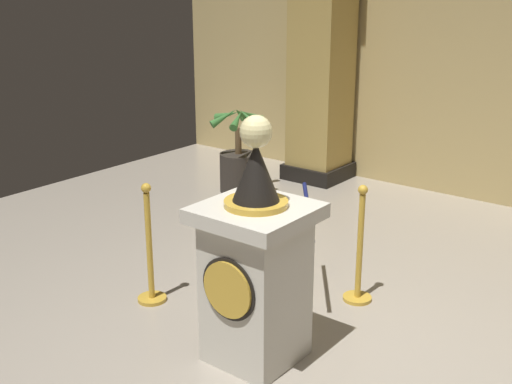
{
  "coord_description": "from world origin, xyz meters",
  "views": [
    {
      "loc": [
        2.07,
        -3.33,
        2.54
      ],
      "look_at": [
        -0.4,
        -0.16,
        1.23
      ],
      "focal_mm": 45.57,
      "sensor_mm": 36.0,
      "label": 1
    }
  ],
  "objects": [
    {
      "name": "ground_plane",
      "position": [
        0.0,
        0.0,
        0.0
      ],
      "size": [
        10.05,
        10.05,
        0.0
      ],
      "primitive_type": "plane",
      "color": "#9E9384"
    },
    {
      "name": "pedestal_clock",
      "position": [
        -0.4,
        -0.16,
        0.69
      ],
      "size": [
        0.71,
        0.71,
        1.74
      ],
      "color": "beige",
      "rests_on": "ground_plane"
    },
    {
      "name": "stanchion_near",
      "position": [
        -0.26,
        1.03,
        0.35
      ],
      "size": [
        0.24,
        0.24,
        1.0
      ],
      "color": "gold",
      "rests_on": "ground_plane"
    },
    {
      "name": "stanchion_far",
      "position": [
        -1.6,
        -0.03,
        0.36
      ],
      "size": [
        0.24,
        0.24,
        1.02
      ],
      "color": "gold",
      "rests_on": "ground_plane"
    },
    {
      "name": "velvet_rope",
      "position": [
        -0.93,
        0.5,
        0.79
      ],
      "size": [
        1.23,
        1.23,
        0.22
      ],
      "color": "#141947"
    },
    {
      "name": "column_left",
      "position": [
        -2.43,
        3.8,
        1.94
      ],
      "size": [
        0.77,
        0.77,
        3.91
      ],
      "color": "black",
      "rests_on": "ground_plane"
    },
    {
      "name": "potted_palm_left",
      "position": [
        -2.91,
        2.7,
        0.37
      ],
      "size": [
        0.72,
        0.66,
        1.1
      ],
      "color": "#2D2823",
      "rests_on": "ground_plane"
    }
  ]
}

